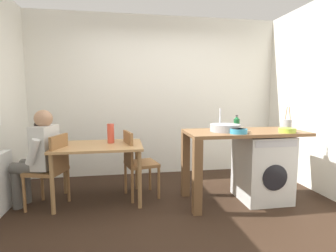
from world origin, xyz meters
name	(u,v)px	position (x,y,z in m)	size (l,w,h in m)	color
ground_plane	(177,216)	(0.00, 0.00, 0.00)	(5.46, 5.46, 0.00)	black
wall_back	(157,96)	(0.00, 1.75, 1.35)	(4.60, 0.10, 2.70)	silver
dining_table	(99,152)	(-0.91, 0.62, 0.64)	(1.10, 0.76, 0.74)	tan
chair_person_seat	(52,167)	(-1.45, 0.50, 0.51)	(0.49, 0.49, 0.90)	olive
chair_opposite	(136,160)	(-0.43, 0.65, 0.51)	(0.48, 0.48, 0.90)	olive
seated_person	(39,153)	(-1.61, 0.54, 0.67)	(0.55, 0.54, 1.20)	#595651
kitchen_counter	(229,144)	(0.72, 0.30, 0.76)	(1.50, 0.68, 0.92)	brown
washing_machine	(262,167)	(1.20, 0.30, 0.43)	(0.60, 0.61, 0.86)	silver
sink_basin	(225,128)	(0.67, 0.30, 0.97)	(0.38, 0.38, 0.09)	#9EA0A5
tap	(220,119)	(0.67, 0.48, 1.06)	(0.02, 0.02, 0.28)	#B2B2B7
bottle_tall_green	(237,123)	(0.92, 0.52, 1.00)	(0.08, 0.08, 0.18)	#19592D
mixing_bowl	(238,131)	(0.76, 0.10, 0.95)	(0.21, 0.21, 0.06)	teal
utensil_crock	(287,124)	(1.56, 0.35, 0.99)	(0.11, 0.11, 0.30)	gray
colander	(287,130)	(1.38, 0.08, 0.95)	(0.20, 0.20, 0.06)	#A8C63D
vase	(111,133)	(-0.76, 0.72, 0.87)	(0.09, 0.09, 0.26)	#D84C38
scissors	(244,132)	(0.88, 0.20, 0.92)	(0.15, 0.06, 0.01)	#B2B2B7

